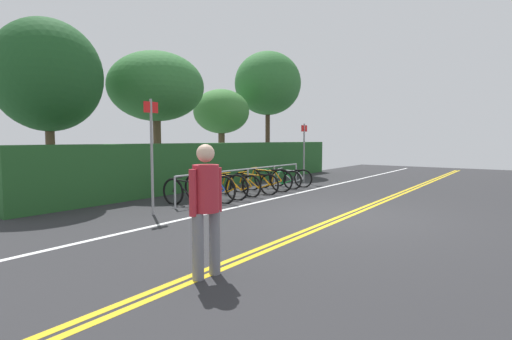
% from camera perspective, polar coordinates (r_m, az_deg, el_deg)
% --- Properties ---
extents(ground_plane, '(34.32, 12.03, 0.05)m').
position_cam_1_polar(ground_plane, '(8.74, 13.03, -6.79)').
color(ground_plane, '#2B2B2D').
extents(centre_line_yellow_inner, '(30.89, 0.10, 0.00)m').
position_cam_1_polar(centre_line_yellow_inner, '(8.71, 13.53, -6.67)').
color(centre_line_yellow_inner, gold).
rests_on(centre_line_yellow_inner, ground_plane).
extents(centre_line_yellow_outer, '(30.89, 0.10, 0.00)m').
position_cam_1_polar(centre_line_yellow_outer, '(8.77, 12.55, -6.57)').
color(centre_line_yellow_outer, gold).
rests_on(centre_line_yellow_outer, ground_plane).
extents(bike_lane_stripe_white, '(30.89, 0.12, 0.00)m').
position_cam_1_polar(bike_lane_stripe_white, '(10.03, -1.09, -5.06)').
color(bike_lane_stripe_white, white).
rests_on(bike_lane_stripe_white, ground_plane).
extents(bike_rack, '(5.92, 0.05, 0.80)m').
position_cam_1_polar(bike_rack, '(11.70, -1.21, -0.73)').
color(bike_rack, '#9EA0A5').
rests_on(bike_rack, ground_plane).
extents(bicycle_0, '(0.46, 1.72, 0.73)m').
position_cam_1_polar(bicycle_0, '(9.86, -9.97, -3.31)').
color(bicycle_0, black).
rests_on(bicycle_0, ground_plane).
extents(bicycle_1, '(0.46, 1.84, 0.78)m').
position_cam_1_polar(bicycle_1, '(10.47, -6.91, -2.67)').
color(bicycle_1, black).
rests_on(bicycle_1, ground_plane).
extents(bicycle_2, '(0.46, 1.72, 0.77)m').
position_cam_1_polar(bicycle_2, '(10.92, -5.04, -2.40)').
color(bicycle_2, black).
rests_on(bicycle_2, ground_plane).
extents(bicycle_3, '(0.46, 1.74, 0.70)m').
position_cam_1_polar(bicycle_3, '(11.54, -2.83, -2.18)').
color(bicycle_3, black).
rests_on(bicycle_3, ground_plane).
extents(bicycle_4, '(0.46, 1.74, 0.69)m').
position_cam_1_polar(bicycle_4, '(11.98, -0.25, -1.95)').
color(bicycle_4, black).
rests_on(bicycle_4, ground_plane).
extents(bicycle_5, '(0.49, 1.83, 0.79)m').
position_cam_1_polar(bicycle_5, '(12.54, 1.50, -1.43)').
color(bicycle_5, black).
rests_on(bicycle_5, ground_plane).
extents(bicycle_6, '(0.54, 1.70, 0.68)m').
position_cam_1_polar(bicycle_6, '(13.22, 3.20, -1.36)').
color(bicycle_6, black).
rests_on(bicycle_6, ground_plane).
extents(bicycle_7, '(0.53, 1.58, 0.68)m').
position_cam_1_polar(bicycle_7, '(13.77, 5.08, -1.15)').
color(bicycle_7, black).
rests_on(bicycle_7, ground_plane).
extents(pedestrian, '(0.49, 0.32, 1.62)m').
position_cam_1_polar(pedestrian, '(4.71, -7.38, -4.65)').
color(pedestrian, slate).
rests_on(pedestrian, ground_plane).
extents(sign_post_near, '(0.36, 0.06, 2.55)m').
position_cam_1_polar(sign_post_near, '(8.82, -15.12, 3.37)').
color(sign_post_near, gray).
rests_on(sign_post_near, ground_plane).
extents(sign_post_far, '(0.36, 0.06, 2.27)m').
position_cam_1_polar(sign_post_far, '(14.96, 7.09, 3.32)').
color(sign_post_far, gray).
rests_on(sign_post_far, ground_plane).
extents(hedge_backdrop, '(14.87, 0.96, 1.54)m').
position_cam_1_polar(hedge_backdrop, '(14.33, -5.18, 0.90)').
color(hedge_backdrop, '#235626').
rests_on(hedge_backdrop, ground_plane).
extents(tree_near_left, '(2.76, 2.76, 4.80)m').
position_cam_1_polar(tree_near_left, '(11.74, -28.37, 12.10)').
color(tree_near_left, brown).
rests_on(tree_near_left, ground_plane).
extents(tree_mid, '(3.18, 3.18, 4.59)m').
position_cam_1_polar(tree_mid, '(13.66, -14.50, 11.74)').
color(tree_mid, brown).
rests_on(tree_mid, ground_plane).
extents(tree_far_right, '(2.40, 2.40, 3.82)m').
position_cam_1_polar(tree_far_right, '(16.91, -5.13, 8.50)').
color(tree_far_right, brown).
rests_on(tree_far_right, ground_plane).
extents(tree_extra, '(3.17, 3.17, 5.84)m').
position_cam_1_polar(tree_extra, '(18.97, 1.74, 12.59)').
color(tree_extra, '#473323').
rests_on(tree_extra, ground_plane).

